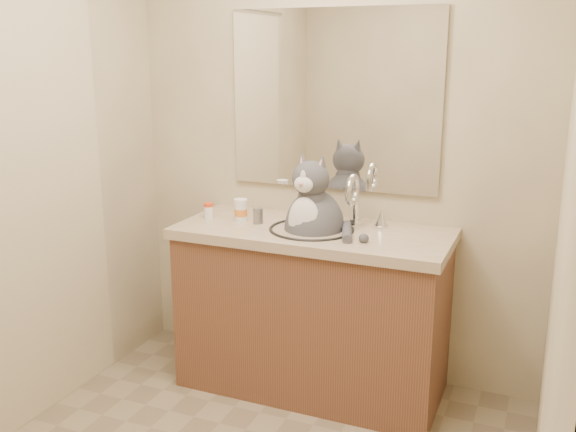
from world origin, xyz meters
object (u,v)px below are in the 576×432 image
object	(u,v)px
pill_bottle_orange	(241,210)
cat	(314,223)
grey_canister	(258,216)
pill_bottle_redcap	(209,211)

from	to	relation	value
pill_bottle_orange	cat	bearing A→B (deg)	0.22
cat	pill_bottle_orange	world-z (taller)	cat
pill_bottle_orange	grey_canister	size ratio (longest dim) A/B	1.46
pill_bottle_redcap	grey_canister	distance (m)	0.28
cat	pill_bottle_redcap	bearing A→B (deg)	-171.17
grey_canister	pill_bottle_orange	bearing A→B (deg)	174.50
pill_bottle_orange	pill_bottle_redcap	bearing A→B (deg)	-174.31
pill_bottle_redcap	cat	bearing A→B (deg)	1.92
pill_bottle_redcap	grey_canister	size ratio (longest dim) A/B	1.05
cat	pill_bottle_orange	xyz separation A→B (m)	(-0.40, -0.00, 0.03)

